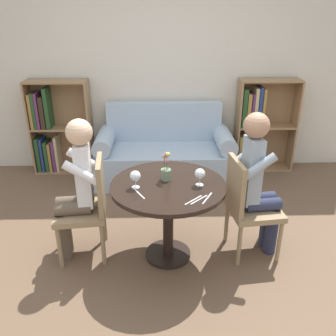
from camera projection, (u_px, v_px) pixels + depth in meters
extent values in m
plane|color=brown|center=(168.00, 255.00, 3.19)|extent=(16.00, 16.00, 0.00)
cube|color=beige|center=(164.00, 66.00, 4.50)|extent=(5.20, 0.05, 2.70)
cylinder|color=black|center=(168.00, 186.00, 2.90)|extent=(0.95, 0.95, 0.03)
cylinder|color=black|center=(168.00, 221.00, 3.04)|extent=(0.09, 0.09, 0.65)
cylinder|color=black|center=(168.00, 254.00, 3.18)|extent=(0.40, 0.40, 0.03)
cube|color=#9EB2C6|center=(165.00, 163.00, 4.54)|extent=(1.70, 0.80, 0.42)
cube|color=#9EB2C6|center=(164.00, 121.00, 4.64)|extent=(1.48, 0.16, 0.50)
cylinder|color=#9EB2C6|center=(105.00, 140.00, 4.39)|extent=(0.22, 0.72, 0.22)
cylinder|color=#9EB2C6|center=(224.00, 139.00, 4.43)|extent=(0.22, 0.72, 0.22)
cube|color=#93704C|center=(64.00, 125.00, 4.72)|extent=(0.77, 0.02, 1.21)
cube|color=#93704C|center=(32.00, 128.00, 4.60)|extent=(0.02, 0.28, 1.21)
cube|color=#93704C|center=(90.00, 127.00, 4.62)|extent=(0.02, 0.28, 1.21)
cube|color=#93704C|center=(67.00, 169.00, 4.85)|extent=(0.72, 0.28, 0.02)
cube|color=#93704C|center=(61.00, 128.00, 4.61)|extent=(0.72, 0.28, 0.02)
cube|color=#93704C|center=(55.00, 81.00, 4.36)|extent=(0.72, 0.28, 0.02)
cube|color=#234723|center=(40.00, 153.00, 4.74)|extent=(0.05, 0.23, 0.46)
cube|color=navy|center=(44.00, 154.00, 4.74)|extent=(0.03, 0.23, 0.45)
cube|color=#234723|center=(48.00, 155.00, 4.75)|extent=(0.04, 0.23, 0.41)
cube|color=olive|center=(52.00, 156.00, 4.76)|extent=(0.04, 0.23, 0.38)
cube|color=#602D5B|center=(55.00, 155.00, 4.75)|extent=(0.04, 0.23, 0.42)
cube|color=tan|center=(58.00, 153.00, 4.74)|extent=(0.03, 0.23, 0.47)
cube|color=olive|center=(33.00, 111.00, 4.50)|extent=(0.04, 0.23, 0.44)
cube|color=#234723|center=(36.00, 110.00, 4.50)|extent=(0.04, 0.23, 0.45)
cube|color=#602D5B|center=(39.00, 110.00, 4.50)|extent=(0.03, 0.23, 0.45)
cube|color=#332319|center=(44.00, 112.00, 4.51)|extent=(0.05, 0.23, 0.41)
cube|color=#234723|center=(48.00, 108.00, 4.49)|extent=(0.05, 0.23, 0.51)
cube|color=#93704C|center=(263.00, 123.00, 4.79)|extent=(0.77, 0.02, 1.21)
cube|color=#93704C|center=(237.00, 126.00, 4.67)|extent=(0.02, 0.28, 1.21)
cube|color=#93704C|center=(294.00, 126.00, 4.68)|extent=(0.02, 0.28, 1.21)
cube|color=#93704C|center=(261.00, 167.00, 4.92)|extent=(0.72, 0.28, 0.02)
cube|color=#93704C|center=(266.00, 126.00, 4.67)|extent=(0.72, 0.28, 0.02)
cube|color=#93704C|center=(271.00, 80.00, 4.43)|extent=(0.72, 0.28, 0.02)
cube|color=olive|center=(239.00, 151.00, 4.81)|extent=(0.05, 0.23, 0.46)
cube|color=tan|center=(243.00, 151.00, 4.81)|extent=(0.03, 0.23, 0.45)
cube|color=navy|center=(247.00, 150.00, 4.80)|extent=(0.05, 0.23, 0.50)
cube|color=#234723|center=(251.00, 152.00, 4.82)|extent=(0.04, 0.23, 0.43)
cube|color=olive|center=(255.00, 153.00, 4.82)|extent=(0.04, 0.23, 0.41)
cube|color=#332319|center=(258.00, 152.00, 4.82)|extent=(0.04, 0.23, 0.43)
cube|color=#234723|center=(243.00, 107.00, 4.55)|extent=(0.05, 0.23, 0.49)
cube|color=olive|center=(247.00, 109.00, 4.57)|extent=(0.04, 0.23, 0.43)
cube|color=#602D5B|center=(251.00, 109.00, 4.57)|extent=(0.03, 0.23, 0.43)
cube|color=tan|center=(254.00, 107.00, 4.56)|extent=(0.04, 0.23, 0.50)
cube|color=navy|center=(258.00, 106.00, 4.56)|extent=(0.04, 0.23, 0.51)
cube|color=olive|center=(262.00, 107.00, 4.56)|extent=(0.03, 0.23, 0.49)
cylinder|color=#937A56|center=(65.00, 224.00, 3.28)|extent=(0.04, 0.04, 0.40)
cylinder|color=#937A56|center=(60.00, 248.00, 2.96)|extent=(0.04, 0.04, 0.40)
cylinder|color=#937A56|center=(104.00, 221.00, 3.32)|extent=(0.04, 0.04, 0.40)
cylinder|color=#937A56|center=(103.00, 244.00, 3.00)|extent=(0.04, 0.04, 0.40)
cube|color=#937A56|center=(81.00, 212.00, 3.05)|extent=(0.46, 0.46, 0.05)
cube|color=#937A56|center=(101.00, 185.00, 2.97)|extent=(0.08, 0.38, 0.45)
cylinder|color=#937A56|center=(279.00, 242.00, 3.04)|extent=(0.04, 0.04, 0.40)
cylinder|color=#937A56|center=(263.00, 219.00, 3.36)|extent=(0.04, 0.04, 0.40)
cylinder|color=#937A56|center=(239.00, 245.00, 2.99)|extent=(0.04, 0.04, 0.40)
cylinder|color=#937A56|center=(227.00, 222.00, 3.31)|extent=(0.04, 0.04, 0.40)
cube|color=#937A56|center=(254.00, 210.00, 3.08)|extent=(0.47, 0.47, 0.05)
cube|color=#937A56|center=(236.00, 186.00, 2.95)|extent=(0.09, 0.38, 0.45)
cylinder|color=brown|center=(65.00, 230.00, 3.15)|extent=(0.11, 0.11, 0.45)
cylinder|color=brown|center=(63.00, 237.00, 3.06)|extent=(0.11, 0.11, 0.45)
cylinder|color=brown|center=(74.00, 202.00, 3.05)|extent=(0.31, 0.14, 0.11)
cylinder|color=brown|center=(73.00, 209.00, 2.96)|extent=(0.31, 0.14, 0.11)
cube|color=white|center=(84.00, 175.00, 2.91)|extent=(0.14, 0.21, 0.53)
cylinder|color=white|center=(84.00, 160.00, 2.99)|extent=(0.29, 0.10, 0.23)
cylinder|color=white|center=(81.00, 173.00, 2.75)|extent=(0.29, 0.10, 0.23)
sphere|color=beige|center=(79.00, 132.00, 2.75)|extent=(0.21, 0.21, 0.21)
cylinder|color=#282D47|center=(271.00, 231.00, 3.14)|extent=(0.11, 0.11, 0.45)
cylinder|color=#282D47|center=(266.00, 224.00, 3.24)|extent=(0.11, 0.11, 0.45)
cylinder|color=#282D47|center=(263.00, 205.00, 3.01)|extent=(0.31, 0.15, 0.11)
cylinder|color=#282D47|center=(258.00, 198.00, 3.11)|extent=(0.31, 0.15, 0.11)
cube|color=#93A3B2|center=(252.00, 171.00, 2.93)|extent=(0.14, 0.21, 0.58)
cylinder|color=#93A3B2|center=(259.00, 167.00, 2.76)|extent=(0.29, 0.10, 0.23)
cylinder|color=#93A3B2|center=(247.00, 154.00, 3.01)|extent=(0.29, 0.10, 0.23)
sphere|color=tan|center=(257.00, 125.00, 2.76)|extent=(0.21, 0.21, 0.21)
cylinder|color=white|center=(136.00, 187.00, 2.84)|extent=(0.06, 0.06, 0.00)
cylinder|color=white|center=(136.00, 183.00, 2.82)|extent=(0.01, 0.01, 0.06)
sphere|color=white|center=(135.00, 176.00, 2.80)|extent=(0.09, 0.09, 0.09)
sphere|color=maroon|center=(135.00, 177.00, 2.80)|extent=(0.06, 0.06, 0.06)
cylinder|color=white|center=(199.00, 185.00, 2.87)|extent=(0.06, 0.06, 0.00)
cylinder|color=white|center=(200.00, 181.00, 2.86)|extent=(0.01, 0.01, 0.06)
sphere|color=white|center=(200.00, 174.00, 2.83)|extent=(0.09, 0.09, 0.09)
sphere|color=beige|center=(200.00, 175.00, 2.84)|extent=(0.06, 0.06, 0.06)
cylinder|color=gray|center=(166.00, 174.00, 2.95)|extent=(0.09, 0.09, 0.09)
cylinder|color=#4C7A42|center=(166.00, 162.00, 2.91)|extent=(0.01, 0.01, 0.13)
sphere|color=#9E70B2|center=(166.00, 154.00, 2.88)|extent=(0.04, 0.04, 0.04)
cylinder|color=#4C7A42|center=(168.00, 162.00, 2.90)|extent=(0.01, 0.01, 0.14)
sphere|color=#EACC4C|center=(168.00, 154.00, 2.87)|extent=(0.04, 0.04, 0.04)
cylinder|color=#4C7A42|center=(167.00, 165.00, 2.93)|extent=(0.01, 0.01, 0.07)
sphere|color=#D16684|center=(167.00, 161.00, 2.91)|extent=(0.04, 0.04, 0.04)
cylinder|color=#4C7A42|center=(164.00, 162.00, 2.92)|extent=(0.00, 0.01, 0.11)
sphere|color=#E07F4C|center=(164.00, 156.00, 2.90)|extent=(0.04, 0.04, 0.04)
cube|color=silver|center=(139.00, 193.00, 2.74)|extent=(0.10, 0.17, 0.00)
cube|color=silver|center=(193.00, 200.00, 2.65)|extent=(0.14, 0.14, 0.00)
cube|color=silver|center=(207.00, 198.00, 2.67)|extent=(0.10, 0.17, 0.00)
cube|color=silver|center=(199.00, 200.00, 2.65)|extent=(0.14, 0.14, 0.00)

